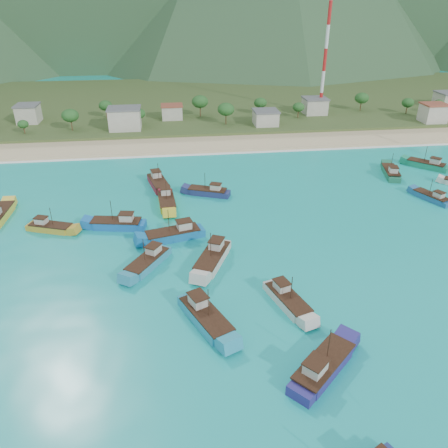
{
  "coord_description": "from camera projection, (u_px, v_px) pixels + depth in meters",
  "views": [
    {
      "loc": [
        -11.82,
        -57.08,
        43.06
      ],
      "look_at": [
        -2.21,
        18.0,
        3.0
      ],
      "focal_mm": 35.0,
      "sensor_mm": 36.0,
      "label": 1
    }
  ],
  "objects": [
    {
      "name": "ground",
      "position": [
        251.0,
        290.0,
        71.51
      ],
      "size": [
        600.0,
        600.0,
        0.0
      ],
      "primitive_type": "plane",
      "color": "#0D938A",
      "rests_on": "ground"
    },
    {
      "name": "beach",
      "position": [
        207.0,
        144.0,
        140.77
      ],
      "size": [
        400.0,
        18.0,
        1.2
      ],
      "primitive_type": "cube",
      "color": "beige",
      "rests_on": "ground"
    },
    {
      "name": "land",
      "position": [
        194.0,
        103.0,
        194.24
      ],
      "size": [
        400.0,
        110.0,
        2.4
      ],
      "primitive_type": "cube",
      "color": "#385123",
      "rests_on": "ground"
    },
    {
      "name": "surf_line",
      "position": [
        210.0,
        154.0,
        132.44
      ],
      "size": [
        400.0,
        2.5,
        0.08
      ],
      "primitive_type": "cube",
      "color": "white",
      "rests_on": "ground"
    },
    {
      "name": "village",
      "position": [
        233.0,
        112.0,
        159.75
      ],
      "size": [
        211.18,
        29.96,
        6.89
      ],
      "color": "beige",
      "rests_on": "ground"
    },
    {
      "name": "vegetation",
      "position": [
        187.0,
        111.0,
        158.84
      ],
      "size": [
        275.99,
        25.24,
        8.12
      ],
      "color": "#235623",
      "rests_on": "ground"
    },
    {
      "name": "radio_tower",
      "position": [
        326.0,
        48.0,
        159.65
      ],
      "size": [
        1.2,
        1.2,
        47.33
      ],
      "color": "red",
      "rests_on": "ground"
    },
    {
      "name": "boat_5",
      "position": [
        213.0,
        259.0,
        78.42
      ],
      "size": [
        8.16,
        12.23,
        7.01
      ],
      "rotation": [
        0.0,
        0.0,
        2.71
      ],
      "color": "beige",
      "rests_on": "ground"
    },
    {
      "name": "boat_7",
      "position": [
        50.0,
        228.0,
        89.2
      ],
      "size": [
        9.96,
        5.92,
        5.66
      ],
      "rotation": [
        0.0,
        0.0,
        4.36
      ],
      "color": "gold",
      "rests_on": "ground"
    },
    {
      "name": "boat_10",
      "position": [
        206.0,
        318.0,
        64.13
      ],
      "size": [
        8.03,
        12.18,
        6.97
      ],
      "rotation": [
        0.0,
        0.0,
        3.57
      ],
      "color": "teal",
      "rests_on": "ground"
    },
    {
      "name": "boat_11",
      "position": [
        323.0,
        368.0,
        55.58
      ],
      "size": [
        11.05,
        10.49,
        6.96
      ],
      "rotation": [
        0.0,
        0.0,
        5.45
      ],
      "color": "navy",
      "rests_on": "ground"
    },
    {
      "name": "boat_13",
      "position": [
        431.0,
        198.0,
        102.45
      ],
      "size": [
        6.13,
        9.48,
        5.42
      ],
      "rotation": [
        0.0,
        0.0,
        0.41
      ],
      "color": "#205C8E",
      "rests_on": "ground"
    },
    {
      "name": "boat_15",
      "position": [
        148.0,
        262.0,
        77.58
      ],
      "size": [
        8.48,
        10.61,
        6.29
      ],
      "rotation": [
        0.0,
        0.0,
        2.56
      ],
      "color": "teal",
      "rests_on": "ground"
    },
    {
      "name": "boat_17",
      "position": [
        167.0,
        201.0,
        100.04
      ],
      "size": [
        4.2,
        11.65,
        6.76
      ],
      "rotation": [
        0.0,
        0.0,
        3.21
      ],
      "color": "yellow",
      "rests_on": "ground"
    },
    {
      "name": "boat_18",
      "position": [
        427.0,
        165.0,
        121.41
      ],
      "size": [
        9.91,
        10.03,
        6.43
      ],
      "rotation": [
        0.0,
        0.0,
        0.77
      ],
      "color": "#14825E",
      "rests_on": "ground"
    },
    {
      "name": "boat_19",
      "position": [
        287.0,
        301.0,
        67.97
      ],
      "size": [
        6.01,
        10.72,
        6.08
      ],
      "rotation": [
        0.0,
        0.0,
        3.45
      ],
      "color": "silver",
      "rests_on": "ground"
    },
    {
      "name": "boat_20",
      "position": [
        174.0,
        235.0,
        86.16
      ],
      "size": [
        12.25,
        6.22,
        6.95
      ],
      "rotation": [
        0.0,
        0.0,
        1.82
      ],
      "color": "#1166A4",
      "rests_on": "ground"
    },
    {
      "name": "boat_22",
      "position": [
        0.0,
        215.0,
        93.97
      ],
      "size": [
        3.57,
        11.18,
        6.56
      ],
      "rotation": [
        0.0,
        0.0,
        6.26
      ],
      "color": "gold",
      "rests_on": "ground"
    },
    {
      "name": "boat_23",
      "position": [
        117.0,
        224.0,
        90.17
      ],
      "size": [
        11.69,
        5.3,
        6.66
      ],
      "rotation": [
        0.0,
        0.0,
        1.39
      ],
      "color": "#135EAE",
      "rests_on": "ground"
    },
    {
      "name": "boat_24",
      "position": [
        158.0,
        184.0,
        109.34
      ],
      "size": [
        6.08,
        12.21,
        6.93
      ],
      "rotation": [
        0.0,
        0.0,
        3.37
      ],
      "color": "maroon",
      "rests_on": "ground"
    },
    {
      "name": "boat_25",
      "position": [
        208.0,
        192.0,
        105.07
      ],
      "size": [
        10.57,
        6.56,
        6.01
      ],
      "rotation": [
        0.0,
        0.0,
        1.19
      ],
      "color": "navy",
      "rests_on": "ground"
    },
    {
      "name": "boat_28",
      "position": [
        391.0,
        173.0,
        116.25
      ],
      "size": [
        5.76,
        11.15,
        6.32
      ],
      "rotation": [
        0.0,
        0.0,
        6.03
      ],
      "color": "#196346",
      "rests_on": "ground"
    }
  ]
}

